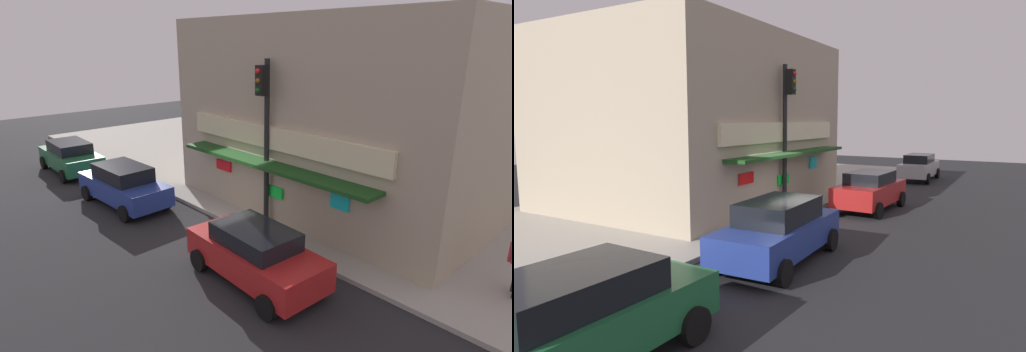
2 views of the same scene
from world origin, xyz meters
The scene contains 13 objects.
ground_plane centered at (0.00, 0.00, 0.00)m, with size 58.59×58.59×0.00m, color #232326.
sidewalk centered at (0.00, 5.39, 0.07)m, with size 39.06×10.78×0.15m, color #A39E93.
corner_building centered at (1.37, 5.45, 3.67)m, with size 11.56×9.54×7.05m.
traffic_light centered at (1.08, 0.83, 3.76)m, with size 0.32×0.58×5.68m.
fire_hydrant centered at (-1.64, 1.33, 0.50)m, with size 0.48×0.24×0.73m.
trash_can centered at (-3.10, 2.26, 0.54)m, with size 0.55×0.55×0.78m, color #2D2D2D.
pedestrian centered at (8.66, 2.45, 1.12)m, with size 0.60×0.54×1.75m.
potted_plant_by_doorway centered at (-0.26, 2.15, 0.69)m, with size 0.61×0.61×0.99m.
potted_plant_by_window centered at (5.16, 2.23, 0.69)m, with size 0.62×0.62×0.96m.
parked_car_red centered at (3.46, -1.79, 0.83)m, with size 4.29×2.16×1.60m.
parked_car_blue centered at (-4.32, -1.80, 0.85)m, with size 4.55×2.16×1.66m.
parked_car_silver centered at (13.81, -1.65, 0.83)m, with size 4.45×1.88×1.60m.
parked_car_green centered at (-10.35, -1.71, 0.82)m, with size 4.53×2.15×1.58m.
Camera 2 is at (-14.23, -7.27, 3.73)m, focal length 31.02 mm.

